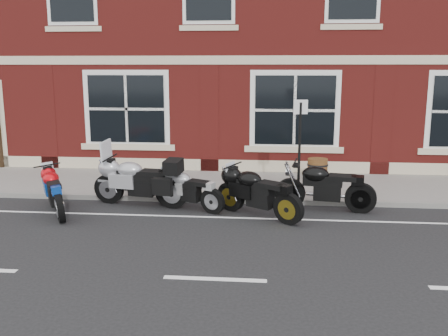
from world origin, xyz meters
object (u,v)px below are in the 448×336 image
at_px(moto_touring_silver, 138,179).
at_px(moto_sport_black, 258,191).
at_px(moto_naked_black, 323,185).
at_px(barrel_planter, 317,170).
at_px(moto_sport_red, 56,190).
at_px(moto_sport_silver, 188,188).
at_px(parking_sign, 300,142).

xyz_separation_m(moto_touring_silver, moto_sport_black, (2.83, -0.67, -0.05)).
bearing_deg(moto_naked_black, moto_sport_black, 125.42).
bearing_deg(moto_touring_silver, moto_naked_black, -79.67).
relative_size(moto_touring_silver, barrel_planter, 3.66).
bearing_deg(moto_touring_silver, moto_sport_red, 126.24).
bearing_deg(barrel_planter, moto_sport_silver, -140.67).
xyz_separation_m(moto_sport_red, moto_sport_black, (4.48, 0.13, 0.04)).
height_order(moto_sport_silver, moto_naked_black, moto_naked_black).
xyz_separation_m(moto_sport_black, barrel_planter, (1.55, 3.05, -0.14)).
relative_size(moto_sport_red, moto_sport_silver, 1.05).
height_order(moto_touring_silver, moto_naked_black, moto_touring_silver).
xyz_separation_m(moto_touring_silver, barrel_planter, (4.38, 2.38, -0.19)).
distance_m(moto_sport_silver, barrel_planter, 4.09).
bearing_deg(parking_sign, moto_sport_silver, -173.60).
relative_size(moto_sport_black, barrel_planter, 3.00).
bearing_deg(moto_sport_silver, barrel_planter, -23.62).
height_order(moto_touring_silver, parking_sign, parking_sign).
bearing_deg(moto_sport_red, moto_naked_black, -22.79).
distance_m(moto_sport_black, parking_sign, 1.77).
height_order(moto_touring_silver, moto_sport_black, moto_touring_silver).
bearing_deg(moto_naked_black, moto_touring_silver, 100.83).
bearing_deg(moto_sport_black, moto_sport_silver, 109.32).
relative_size(moto_sport_red, parking_sign, 0.79).
bearing_deg(moto_sport_silver, moto_sport_red, 128.61).
relative_size(moto_sport_silver, moto_naked_black, 0.78).
bearing_deg(moto_naked_black, barrel_planter, 8.75).
distance_m(barrel_planter, parking_sign, 2.20).
bearing_deg(moto_touring_silver, moto_sport_black, -92.93).
distance_m(moto_naked_black, parking_sign, 1.16).
height_order(moto_touring_silver, moto_sport_silver, moto_touring_silver).
xyz_separation_m(moto_sport_silver, barrel_planter, (3.16, 2.59, -0.06)).
distance_m(moto_sport_silver, moto_naked_black, 3.08).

